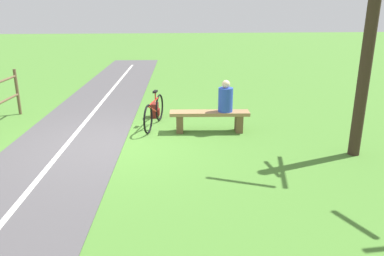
{
  "coord_description": "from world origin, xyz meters",
  "views": [
    {
      "loc": [
        -1.0,
        7.71,
        2.76
      ],
      "look_at": [
        -1.53,
        1.93,
        0.91
      ],
      "focal_mm": 34.85,
      "sensor_mm": 36.0,
      "label": 1
    }
  ],
  "objects_px": {
    "backpack": "(155,110)",
    "bench": "(209,118)",
    "person_seated": "(226,98)",
    "bicycle": "(154,112)",
    "tree_near_bench": "(368,53)"
  },
  "relations": [
    {
      "from": "person_seated",
      "to": "bicycle",
      "type": "relative_size",
      "value": 0.43
    },
    {
      "from": "backpack",
      "to": "person_seated",
      "type": "bearing_deg",
      "value": 139.44
    },
    {
      "from": "person_seated",
      "to": "tree_near_bench",
      "type": "xyz_separation_m",
      "value": [
        -2.33,
        1.69,
        1.19
      ]
    },
    {
      "from": "bench",
      "to": "bicycle",
      "type": "distance_m",
      "value": 1.4
    },
    {
      "from": "backpack",
      "to": "bench",
      "type": "bearing_deg",
      "value": 132.85
    },
    {
      "from": "person_seated",
      "to": "bicycle",
      "type": "height_order",
      "value": "person_seated"
    },
    {
      "from": "bench",
      "to": "backpack",
      "type": "height_order",
      "value": "bench"
    },
    {
      "from": "backpack",
      "to": "tree_near_bench",
      "type": "relative_size",
      "value": 0.09
    },
    {
      "from": "bench",
      "to": "backpack",
      "type": "distance_m",
      "value": 1.9
    },
    {
      "from": "person_seated",
      "to": "bicycle",
      "type": "bearing_deg",
      "value": -13.87
    },
    {
      "from": "person_seated",
      "to": "tree_near_bench",
      "type": "distance_m",
      "value": 3.11
    },
    {
      "from": "tree_near_bench",
      "to": "bench",
      "type": "bearing_deg",
      "value": -32.39
    },
    {
      "from": "bicycle",
      "to": "backpack",
      "type": "distance_m",
      "value": 0.89
    },
    {
      "from": "person_seated",
      "to": "bench",
      "type": "bearing_deg",
      "value": -0.0
    },
    {
      "from": "tree_near_bench",
      "to": "backpack",
      "type": "bearing_deg",
      "value": -37.87
    }
  ]
}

